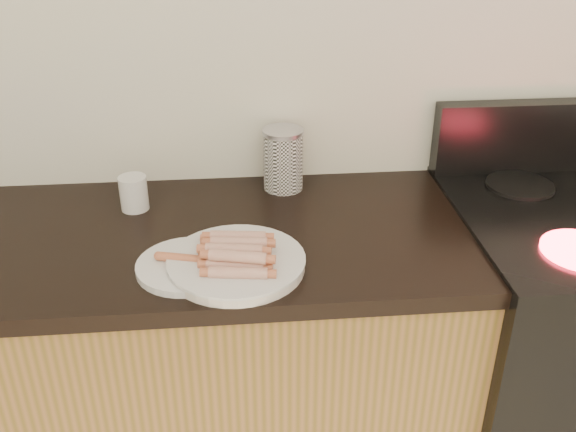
{
  "coord_description": "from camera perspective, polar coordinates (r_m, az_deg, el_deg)",
  "views": [
    {
      "loc": [
        -0.16,
        0.34,
        1.66
      ],
      "look_at": [
        -0.04,
        1.62,
        0.97
      ],
      "focal_mm": 40.0,
      "sensor_mm": 36.0,
      "label": 1
    }
  ],
  "objects": [
    {
      "name": "stove_panel",
      "position": [
        1.98,
        23.58,
        6.6
      ],
      "size": [
        0.76,
        0.06,
        0.2
      ],
      "primitive_type": "cube",
      "color": "black",
      "rests_on": "stove"
    },
    {
      "name": "mug",
      "position": [
        1.67,
        -13.55,
        1.99
      ],
      "size": [
        0.08,
        0.08,
        0.09
      ],
      "primitive_type": "cylinder",
      "rotation": [
        0.0,
        0.0,
        -0.14
      ],
      "color": "silver",
      "rests_on": "counter_slab"
    },
    {
      "name": "counter_slab",
      "position": [
        1.65,
        -23.76,
        -2.71
      ],
      "size": [
        2.2,
        0.62,
        0.04
      ],
      "primitive_type": "cube",
      "color": "black",
      "rests_on": "cabinet_base"
    },
    {
      "name": "plain_sausages",
      "position": [
        1.4,
        -8.95,
        -3.76
      ],
      "size": [
        0.13,
        0.05,
        0.02
      ],
      "rotation": [
        0.0,
        0.0,
        -0.26
      ],
      "color": "#C85B32",
      "rests_on": "side_plate"
    },
    {
      "name": "side_plate",
      "position": [
        1.41,
        -8.9,
        -4.38
      ],
      "size": [
        0.3,
        0.3,
        0.02
      ],
      "primitive_type": "cylinder",
      "rotation": [
        0.0,
        0.0,
        0.43
      ],
      "color": "white",
      "rests_on": "counter_slab"
    },
    {
      "name": "burner_far_left",
      "position": [
        1.84,
        19.92,
        2.58
      ],
      "size": [
        0.18,
        0.18,
        0.01
      ],
      "primitive_type": "cylinder",
      "color": "black",
      "rests_on": "stove"
    },
    {
      "name": "main_plate",
      "position": [
        1.4,
        -4.6,
        -4.31
      ],
      "size": [
        0.37,
        0.37,
        0.02
      ],
      "primitive_type": "cylinder",
      "rotation": [
        0.0,
        0.0,
        -0.27
      ],
      "color": "white",
      "rests_on": "counter_slab"
    },
    {
      "name": "cabinet_base",
      "position": [
        1.9,
        -21.1,
        -14.42
      ],
      "size": [
        2.2,
        0.59,
        0.86
      ],
      "primitive_type": "cube",
      "color": "brown",
      "rests_on": "floor"
    },
    {
      "name": "stove",
      "position": [
        2.03,
        24.12,
        -11.25
      ],
      "size": [
        0.76,
        0.65,
        0.91
      ],
      "color": "black",
      "rests_on": "floor"
    },
    {
      "name": "hotdog_pile",
      "position": [
        1.38,
        -4.65,
        -3.19
      ],
      "size": [
        0.12,
        0.19,
        0.05
      ],
      "rotation": [
        0.0,
        0.0,
        -0.19
      ],
      "color": "maroon",
      "rests_on": "main_plate"
    },
    {
      "name": "canister",
      "position": [
        1.72,
        -0.43,
        5.06
      ],
      "size": [
        0.11,
        0.11,
        0.17
      ],
      "rotation": [
        0.0,
        0.0,
        -0.27
      ],
      "color": "white",
      "rests_on": "counter_slab"
    },
    {
      "name": "wall_back",
      "position": [
        1.7,
        0.19,
        15.97
      ],
      "size": [
        4.0,
        0.04,
        2.6
      ],
      "primitive_type": "cube",
      "color": "silver",
      "rests_on": "ground"
    }
  ]
}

